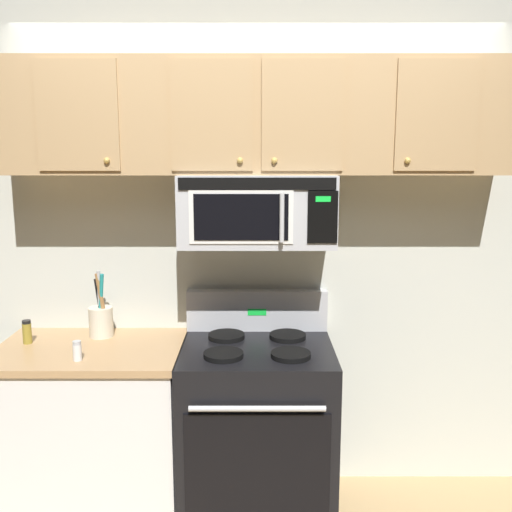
% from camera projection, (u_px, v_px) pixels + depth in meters
% --- Properties ---
extents(back_wall, '(5.20, 0.10, 2.70)m').
position_uv_depth(back_wall, '(256.00, 246.00, 3.15)').
color(back_wall, silver).
rests_on(back_wall, ground_plane).
extents(stove_range, '(0.76, 0.69, 1.12)m').
position_uv_depth(stove_range, '(256.00, 427.00, 2.95)').
color(stove_range, black).
rests_on(stove_range, ground_plane).
extents(over_range_microwave, '(0.76, 0.43, 0.35)m').
position_uv_depth(over_range_microwave, '(256.00, 210.00, 2.86)').
color(over_range_microwave, '#B7BABF').
extents(upper_cabinets, '(2.50, 0.36, 0.55)m').
position_uv_depth(upper_cabinets, '(256.00, 117.00, 2.81)').
color(upper_cabinets, tan).
extents(counter_segment, '(0.93, 0.65, 0.90)m').
position_uv_depth(counter_segment, '(93.00, 430.00, 2.95)').
color(counter_segment, silver).
rests_on(counter_segment, ground_plane).
extents(utensil_crock_cream, '(0.13, 0.13, 0.36)m').
position_uv_depth(utensil_crock_cream, '(100.00, 318.00, 3.02)').
color(utensil_crock_cream, beige).
rests_on(utensil_crock_cream, counter_segment).
extents(salt_shaker, '(0.04, 0.04, 0.09)m').
position_uv_depth(salt_shaker, '(76.00, 351.00, 2.68)').
color(salt_shaker, white).
rests_on(salt_shaker, counter_segment).
extents(spice_jar, '(0.05, 0.05, 0.12)m').
position_uv_depth(spice_jar, '(26.00, 332.00, 2.91)').
color(spice_jar, olive).
rests_on(spice_jar, counter_segment).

